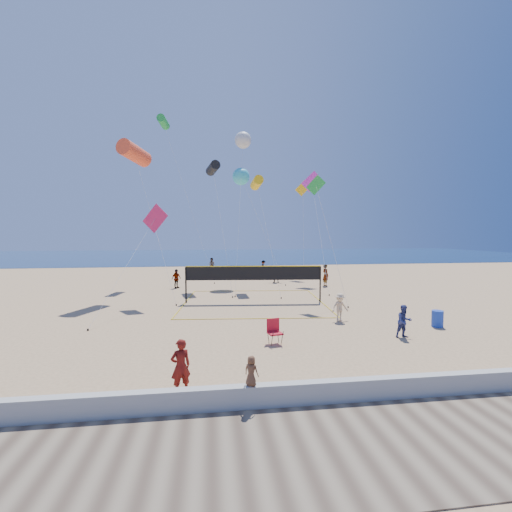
{
  "coord_description": "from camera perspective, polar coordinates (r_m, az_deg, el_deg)",
  "views": [
    {
      "loc": [
        -2.2,
        -11.72,
        4.6
      ],
      "look_at": [
        -0.35,
        2.0,
        3.7
      ],
      "focal_mm": 24.0,
      "sensor_mm": 36.0,
      "label": 1
    }
  ],
  "objects": [
    {
      "name": "toddler",
      "position": [
        9.47,
        -0.79,
        -18.6
      ],
      "size": [
        0.46,
        0.43,
        0.8
      ],
      "primitive_type": "imported",
      "rotation": [
        0.0,
        0.0,
        2.55
      ],
      "color": "brown",
      "rests_on": "seawall"
    },
    {
      "name": "kite_6",
      "position": [
        35.07,
        -2.18,
        18.72
      ],
      "size": [
        2.57,
        10.18,
        14.48
      ],
      "rotation": [
        0.0,
        0.0,
        -0.38
      ],
      "color": "silver",
      "rests_on": "ground"
    },
    {
      "name": "boardwalk",
      "position": [
        8.43,
        10.05,
        -29.26
      ],
      "size": [
        32.0,
        3.6,
        0.03
      ],
      "primitive_type": "cube",
      "color": "#776751",
      "rests_on": "ground"
    },
    {
      "name": "far_person_2",
      "position": [
        30.7,
        11.51,
        -3.16
      ],
      "size": [
        0.62,
        0.79,
        1.91
      ],
      "primitive_type": "imported",
      "rotation": [
        0.0,
        0.0,
        1.82
      ],
      "color": "gray",
      "rests_on": "ground"
    },
    {
      "name": "kite_1",
      "position": [
        31.1,
        -7.19,
        14.31
      ],
      "size": [
        1.96,
        7.3,
        10.89
      ],
      "rotation": [
        0.0,
        0.0,
        0.24
      ],
      "color": "black",
      "rests_on": "ground"
    },
    {
      "name": "kite_8",
      "position": [
        36.26,
        -15.18,
        20.72
      ],
      "size": [
        5.28,
        3.85,
        15.82
      ],
      "rotation": [
        0.0,
        0.0,
        -0.15
      ],
      "color": "green",
      "rests_on": "ground"
    },
    {
      "name": "far_person_1",
      "position": [
        32.34,
        3.37,
        -3.03
      ],
      "size": [
        1.55,
        0.84,
        1.59
      ],
      "primitive_type": "imported",
      "rotation": [
        0.0,
        0.0,
        -0.26
      ],
      "color": "gray",
      "rests_on": "ground"
    },
    {
      "name": "kite_9",
      "position": [
        37.77,
        7.81,
        10.4
      ],
      "size": [
        1.54,
        3.2,
        10.35
      ],
      "rotation": [
        0.0,
        0.0,
        -0.27
      ],
      "color": "yellow",
      "rests_on": "ground"
    },
    {
      "name": "bystander_b",
      "position": [
        18.76,
        13.81,
        -8.27
      ],
      "size": [
        1.03,
        0.69,
        1.47
      ],
      "primitive_type": "imported",
      "rotation": [
        0.0,
        0.0,
        0.17
      ],
      "color": "#D5B68E",
      "rests_on": "ground"
    },
    {
      "name": "kite_2",
      "position": [
        29.75,
        0.14,
        12.1
      ],
      "size": [
        1.48,
        6.66,
        9.47
      ],
      "rotation": [
        0.0,
        0.0,
        0.05
      ],
      "color": "yellow",
      "rests_on": "ground"
    },
    {
      "name": "far_person_3",
      "position": [
        41.36,
        -7.35,
        -1.5
      ],
      "size": [
        1.02,
        0.93,
        1.71
      ],
      "primitive_type": "imported",
      "rotation": [
        0.0,
        0.0,
        -0.42
      ],
      "color": "gray",
      "rests_on": "ground"
    },
    {
      "name": "far_person_4",
      "position": [
        40.1,
        1.24,
        -1.79
      ],
      "size": [
        0.6,
        0.99,
        1.49
      ],
      "primitive_type": "imported",
      "rotation": [
        0.0,
        0.0,
        1.62
      ],
      "color": "gray",
      "rests_on": "ground"
    },
    {
      "name": "seawall",
      "position": [
        9.97,
        6.29,
        -21.83
      ],
      "size": [
        32.0,
        0.3,
        0.6
      ],
      "primitive_type": "cube",
      "color": "#AEADA9",
      "rests_on": "ground"
    },
    {
      "name": "kite_4",
      "position": [
        23.25,
        10.32,
        10.19
      ],
      "size": [
        2.09,
        2.54,
        8.48
      ],
      "rotation": [
        0.0,
        0.0,
        -0.38
      ],
      "color": "green",
      "rests_on": "ground"
    },
    {
      "name": "kite_5",
      "position": [
        33.63,
        9.39,
        11.53
      ],
      "size": [
        2.05,
        8.23,
        10.61
      ],
      "rotation": [
        0.0,
        0.0,
        0.0
      ],
      "color": "#E532D4",
      "rests_on": "ground"
    },
    {
      "name": "bystander_a",
      "position": [
        16.74,
        23.47,
        -9.95
      ],
      "size": [
        0.73,
        0.58,
        1.46
      ],
      "primitive_type": "imported",
      "rotation": [
        0.0,
        0.0,
        0.04
      ],
      "color": "navy",
      "rests_on": "ground"
    },
    {
      "name": "kite_7",
      "position": [
        32.41,
        -2.52,
        13.08
      ],
      "size": [
        4.58,
        3.15,
        10.66
      ],
      "rotation": [
        0.0,
        0.0,
        -0.0
      ],
      "color": "#39C3DD",
      "rests_on": "ground"
    },
    {
      "name": "ocean",
      "position": [
        73.9,
        -5.99,
        0.15
      ],
      "size": [
        140.0,
        50.0,
        0.03
      ],
      "primitive_type": "cube",
      "color": "navy",
      "rests_on": "ground"
    },
    {
      "name": "far_person_0",
      "position": [
        29.72,
        -13.15,
        -3.7
      ],
      "size": [
        0.93,
        0.96,
        1.61
      ],
      "primitive_type": "imported",
      "rotation": [
        0.0,
        0.0,
        0.82
      ],
      "color": "gray",
      "rests_on": "ground"
    },
    {
      "name": "kite_3",
      "position": [
        23.32,
        -16.74,
        5.53
      ],
      "size": [
        3.15,
        6.88,
        6.58
      ],
      "rotation": [
        0.0,
        0.0,
        -0.28
      ],
      "color": "#C41F58",
      "rests_on": "ground"
    },
    {
      "name": "volleyball_net",
      "position": [
        22.9,
        -0.4,
        -3.57
      ],
      "size": [
        10.01,
        9.87,
        2.46
      ],
      "rotation": [
        0.0,
        0.0,
        -0.09
      ],
      "color": "black",
      "rests_on": "ground"
    },
    {
      "name": "woman",
      "position": [
        10.52,
        -12.45,
        -17.53
      ],
      "size": [
        0.68,
        0.57,
        1.6
      ],
      "primitive_type": "imported",
      "rotation": [
        0.0,
        0.0,
        3.53
      ],
      "color": "#61110D",
      "rests_on": "ground"
    },
    {
      "name": "trash_barrel",
      "position": [
        19.38,
        27.99,
        -9.21
      ],
      "size": [
        0.69,
        0.69,
        0.81
      ],
      "primitive_type": "cylinder",
      "rotation": [
        0.0,
        0.0,
        -0.36
      ],
      "color": "#1B3DB3",
      "rests_on": "ground"
    },
    {
      "name": "kite_0",
      "position": [
        27.62,
        -19.6,
        15.82
      ],
      "size": [
        4.39,
        5.92,
        11.27
      ],
      "rotation": [
        0.0,
        0.0,
        -0.39
      ],
      "color": "#F24C29",
      "rests_on": "ground"
    },
    {
      "name": "ground",
      "position": [
        12.78,
        2.88,
        -17.36
      ],
      "size": [
        120.0,
        120.0,
        0.0
      ],
      "primitive_type": "plane",
      "color": "tan",
      "rests_on": "ground"
    },
    {
      "name": "camp_chair",
      "position": [
        14.66,
        3.04,
        -12.17
      ],
      "size": [
        0.65,
        0.77,
        1.15
      ],
      "rotation": [
        0.0,
        0.0,
        0.22
      ],
      "color": "red",
      "rests_on": "ground"
    }
  ]
}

